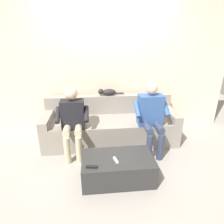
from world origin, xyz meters
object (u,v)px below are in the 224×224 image
object	(u,v)px
couch	(110,126)
remote_white	(116,160)
person_right_seated	(73,118)
coffee_table	(118,168)
person_left_seated	(151,114)
cat_on_backrest	(108,92)
remote_black	(92,167)

from	to	relation	value
couch	remote_white	xyz separation A→B (m)	(0.04, 1.14, 0.07)
person_right_seated	coffee_table	bearing A→B (deg)	132.91
person_left_seated	remote_white	size ratio (longest dim) A/B	9.03
person_left_seated	cat_on_backrest	xyz separation A→B (m)	(0.66, -0.66, 0.21)
cat_on_backrest	couch	bearing A→B (deg)	95.79
coffee_table	cat_on_backrest	distance (m)	1.51
person_right_seated	cat_on_backrest	world-z (taller)	person_right_seated
coffee_table	cat_on_backrest	xyz separation A→B (m)	(0.03, -1.34, 0.70)
person_right_seated	remote_black	world-z (taller)	person_right_seated
coffee_table	person_left_seated	world-z (taller)	person_left_seated
remote_white	remote_black	bearing A→B (deg)	-87.17
remote_black	remote_white	distance (m)	0.33
cat_on_backrest	remote_white	world-z (taller)	cat_on_backrest
person_left_seated	person_right_seated	size ratio (longest dim) A/B	1.02
person_left_seated	remote_white	xyz separation A→B (m)	(0.67, 0.75, -0.30)
couch	cat_on_backrest	world-z (taller)	cat_on_backrest
person_left_seated	person_right_seated	world-z (taller)	person_left_seated
couch	person_right_seated	xyz separation A→B (m)	(0.64, 0.39, 0.36)
couch	remote_white	size ratio (longest dim) A/B	18.44
coffee_table	remote_black	world-z (taller)	remote_black
couch	person_right_seated	size ratio (longest dim) A/B	2.09
coffee_table	remote_white	distance (m)	0.20
coffee_table	cat_on_backrest	size ratio (longest dim) A/B	1.99
couch	remote_black	distance (m)	1.29
person_left_seated	remote_white	bearing A→B (deg)	48.16
couch	remote_white	bearing A→B (deg)	88.22
person_left_seated	remote_black	distance (m)	1.34
couch	person_left_seated	bearing A→B (deg)	148.44
couch	cat_on_backrest	bearing A→B (deg)	-84.21
person_right_seated	cat_on_backrest	distance (m)	0.92
person_right_seated	couch	bearing A→B (deg)	-148.69
person_right_seated	remote_white	xyz separation A→B (m)	(-0.60, 0.75, -0.30)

